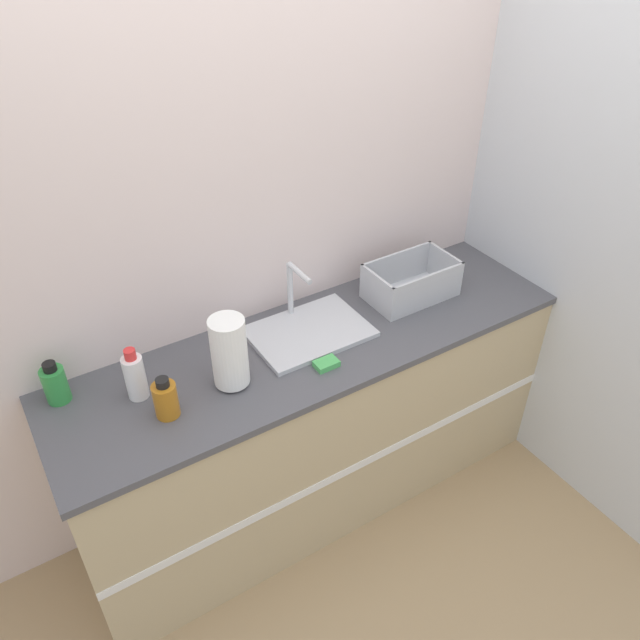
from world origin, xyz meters
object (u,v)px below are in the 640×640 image
(paper_towel_roll, at_px, (229,352))
(dish_rack, at_px, (411,284))
(sink, at_px, (308,329))
(bottle_white_spray, at_px, (135,376))
(bottle_green, at_px, (55,384))
(bottle_amber, at_px, (166,399))

(paper_towel_roll, xyz_separation_m, dish_rack, (0.90, 0.10, -0.08))
(paper_towel_roll, distance_m, dish_rack, 0.91)
(sink, bearing_deg, paper_towel_roll, -164.34)
(dish_rack, xyz_separation_m, bottle_white_spray, (-1.21, 0.01, 0.03))
(paper_towel_roll, height_order, bottle_green, paper_towel_roll)
(bottle_white_spray, bearing_deg, dish_rack, -0.62)
(paper_towel_roll, distance_m, bottle_white_spray, 0.33)
(dish_rack, height_order, bottle_amber, dish_rack)
(dish_rack, distance_m, bottle_amber, 1.17)
(bottle_white_spray, xyz_separation_m, bottle_amber, (0.05, -0.14, -0.02))
(paper_towel_roll, bearing_deg, dish_rack, 6.47)
(dish_rack, bearing_deg, bottle_green, 174.39)
(paper_towel_roll, relative_size, bottle_amber, 1.77)
(paper_towel_roll, height_order, bottle_white_spray, paper_towel_roll)
(sink, bearing_deg, bottle_amber, -168.05)
(bottle_white_spray, height_order, bottle_amber, bottle_white_spray)
(sink, xyz_separation_m, bottle_amber, (-0.64, -0.14, 0.05))
(paper_towel_roll, bearing_deg, bottle_amber, -173.86)
(paper_towel_roll, bearing_deg, sink, 15.66)
(sink, distance_m, dish_rack, 0.52)
(sink, xyz_separation_m, bottle_green, (-0.94, 0.14, 0.05))
(paper_towel_roll, bearing_deg, bottle_green, 156.07)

